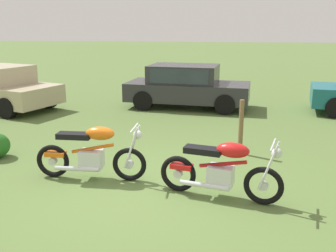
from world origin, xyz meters
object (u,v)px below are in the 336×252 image
object	(u,v)px
car_charcoal	(186,84)
fence_post_wooden	(241,127)
motorcycle_red	(221,170)
motorcycle_orange	(91,153)

from	to	relation	value
car_charcoal	fence_post_wooden	xyz separation A→B (m)	(1.61, -4.72, -0.20)
motorcycle_red	fence_post_wooden	world-z (taller)	fence_post_wooden
motorcycle_orange	motorcycle_red	size ratio (longest dim) A/B	1.03
motorcycle_red	car_charcoal	size ratio (longest dim) A/B	0.47
fence_post_wooden	motorcycle_orange	bearing A→B (deg)	-146.48
motorcycle_red	car_charcoal	xyz separation A→B (m)	(-1.20, 7.00, 0.31)
motorcycle_red	car_charcoal	bearing A→B (deg)	113.06
car_charcoal	fence_post_wooden	distance (m)	5.00
car_charcoal	fence_post_wooden	size ratio (longest dim) A/B	3.54
motorcycle_red	car_charcoal	world-z (taller)	car_charcoal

